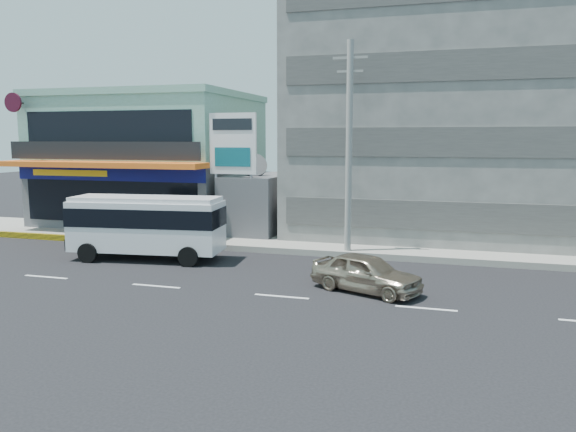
# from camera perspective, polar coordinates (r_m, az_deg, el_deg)

# --- Properties ---
(ground) EXTENTS (120.00, 120.00, 0.00)m
(ground) POSITION_cam_1_polar(r_m,az_deg,el_deg) (22.08, -13.25, -6.95)
(ground) COLOR black
(ground) RESTS_ON ground
(sidewalk) EXTENTS (70.00, 5.00, 0.30)m
(sidewalk) POSITION_cam_1_polar(r_m,az_deg,el_deg) (29.08, 4.87, -2.89)
(sidewalk) COLOR gray
(sidewalk) RESTS_ON ground
(shop_building) EXTENTS (12.40, 11.70, 8.00)m
(shop_building) POSITION_cam_1_polar(r_m,az_deg,el_deg) (37.47, -13.56, 5.27)
(shop_building) COLOR #47484C
(shop_building) RESTS_ON ground
(concrete_building) EXTENTS (16.00, 12.00, 14.00)m
(concrete_building) POSITION_cam_1_polar(r_m,az_deg,el_deg) (33.53, 15.49, 10.05)
(concrete_building) COLOR gray
(concrete_building) RESTS_ON ground
(gap_structure) EXTENTS (3.00, 6.00, 3.50)m
(gap_structure) POSITION_cam_1_polar(r_m,az_deg,el_deg) (32.54, -2.86, 1.14)
(gap_structure) COLOR #47484C
(gap_structure) RESTS_ON ground
(satellite_dish) EXTENTS (1.50, 1.50, 0.15)m
(satellite_dish) POSITION_cam_1_polar(r_m,az_deg,el_deg) (31.43, -3.49, 4.24)
(satellite_dish) COLOR slate
(satellite_dish) RESTS_ON gap_structure
(billboard) EXTENTS (2.60, 0.18, 6.90)m
(billboard) POSITION_cam_1_polar(r_m,az_deg,el_deg) (29.87, -5.60, 6.62)
(billboard) COLOR gray
(billboard) RESTS_ON ground
(utility_pole_near) EXTENTS (1.60, 0.30, 10.00)m
(utility_pole_near) POSITION_cam_1_polar(r_m,az_deg,el_deg) (26.31, 6.21, 6.92)
(utility_pole_near) COLOR #999993
(utility_pole_near) RESTS_ON ground
(minibus) EXTENTS (7.20, 3.09, 2.93)m
(minibus) POSITION_cam_1_polar(r_m,az_deg,el_deg) (26.62, -14.18, -0.62)
(minibus) COLOR silver
(minibus) RESTS_ON ground
(sedan) EXTENTS (4.48, 3.11, 1.42)m
(sedan) POSITION_cam_1_polar(r_m,az_deg,el_deg) (20.78, 7.95, -5.73)
(sedan) COLOR tan
(sedan) RESTS_ON ground
(motorcycle_rider) EXTENTS (1.85, 0.67, 2.35)m
(motorcycle_rider) POSITION_cam_1_polar(r_m,az_deg,el_deg) (30.15, -15.18, -1.54)
(motorcycle_rider) COLOR #621E0E
(motorcycle_rider) RESTS_ON ground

